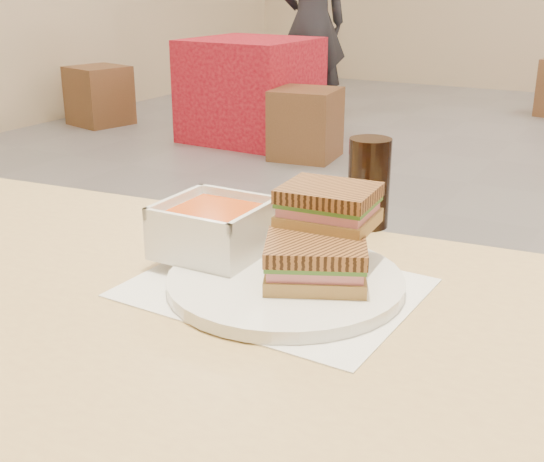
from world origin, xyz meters
The scene contains 11 objects.
main_table centered at (-0.12, -2.12, 0.64)m, with size 1.26×0.81×0.75m.
tray_liner centered at (0.02, -2.02, 0.75)m, with size 0.36×0.28×0.00m.
plate centered at (0.04, -2.01, 0.76)m, with size 0.30×0.30×0.02m.
soup_bowl centered at (-0.09, -1.99, 0.80)m, with size 0.13×0.13×0.07m.
panini_lower centered at (0.08, -2.01, 0.79)m, with size 0.15×0.14×0.05m.
panini_upper centered at (0.06, -1.94, 0.84)m, with size 0.12×0.11×0.05m.
cola_glass centered at (0.03, -1.74, 0.82)m, with size 0.07×0.07×0.14m.
bg_table_0 centered at (-2.21, 1.66, 0.36)m, with size 0.84×0.84×0.71m.
bg_chair_0l centered at (-3.55, 1.54, 0.23)m, with size 0.50×0.50×0.46m.
bg_chair_0r centered at (-1.60, 1.33, 0.22)m, with size 0.44×0.44×0.45m.
patron_a centered at (-2.14, 2.50, 0.79)m, with size 0.68×0.66×1.57m.
Camera 1 is at (0.42, -2.73, 1.12)m, focal length 46.48 mm.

